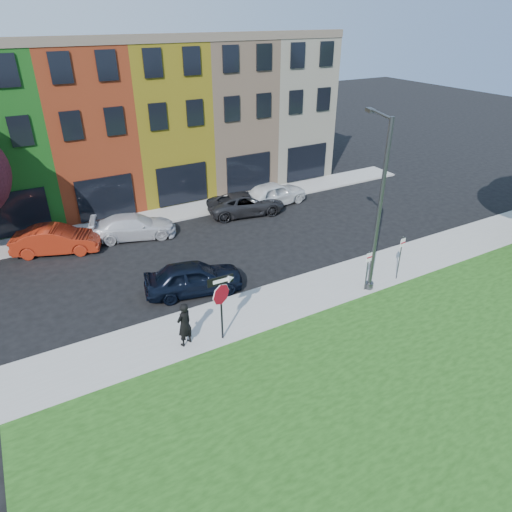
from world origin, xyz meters
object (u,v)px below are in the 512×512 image
street_lamp (377,208)px  man (184,324)px  stop_sign (221,295)px  sedan_near (194,277)px

street_lamp → man: bearing=-162.5°
man → street_lamp: street_lamp is taller
stop_sign → man: size_ratio=1.53×
man → street_lamp: bearing=156.1°
stop_sign → street_lamp: street_lamp is taller
sedan_near → street_lamp: (7.27, -3.73, 3.33)m
stop_sign → sedan_near: (0.41, 3.91, -1.40)m
stop_sign → street_lamp: (7.68, 0.18, 1.94)m
street_lamp → stop_sign: bearing=-159.8°
man → stop_sign: bearing=141.8°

